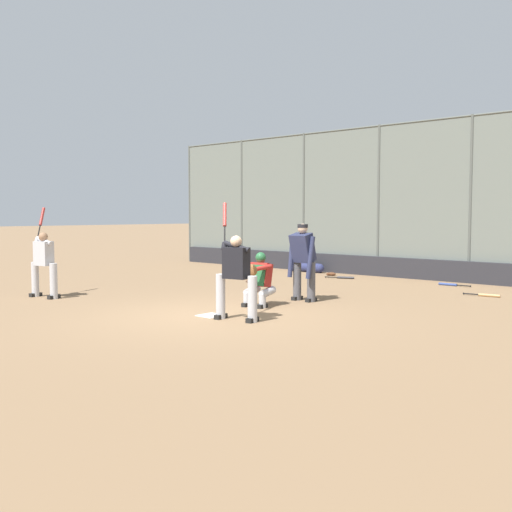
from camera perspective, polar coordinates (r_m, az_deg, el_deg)
The scene contains 14 objects.
ground_plane at distance 10.98m, azimuth -4.27°, elevation -5.70°, with size 160.00×160.00×0.00m, color #846647.
home_plate_marker at distance 10.98m, azimuth -4.27°, elevation -5.67°, with size 0.43×0.43×0.01m, color white.
backstop_fence at distance 17.65m, azimuth 15.54°, elevation 5.45°, with size 19.63×0.08×4.49m.
padding_wall at distance 17.63m, azimuth 15.27°, elevation -1.20°, with size 19.16×0.18×0.58m, color #28282D.
bleachers_beyond at distance 21.95m, azimuth 10.15°, elevation 0.65°, with size 13.68×3.05×1.80m.
batter_at_plate at distance 10.39m, azimuth -1.93°, elevation -1.76°, with size 1.04×0.57×2.06m.
catcher_behind_plate at distance 11.98m, azimuth 0.25°, elevation -2.16°, with size 0.60×0.70×1.09m.
umpire_home at distance 12.71m, azimuth 4.49°, elevation -0.36°, with size 0.67×0.42×1.65m.
batter_on_deck at distance 14.03m, azimuth -19.56°, elevation -0.56°, with size 1.00×0.57×2.01m.
spare_bat_near_backstop at distance 16.25m, azimuth 18.02°, elevation -2.60°, with size 0.85×0.07×0.07m.
spare_bat_by_padding at distance 14.42m, azimuth 21.08°, elevation -3.50°, with size 0.82×0.14×0.07m.
spare_bat_third_base_side at distance 17.34m, azimuth 8.33°, elevation -2.04°, with size 0.80×0.37×0.07m.
fielding_glove_on_dirt at distance 18.15m, azimuth 7.18°, elevation -1.71°, with size 0.28×0.22×0.10m.
equipment_bag_dugout_side at distance 19.21m, azimuth 4.83°, elevation -1.09°, with size 1.31×0.29×0.29m.
Camera 1 is at (-7.77, 7.53, 1.85)m, focal length 42.00 mm.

